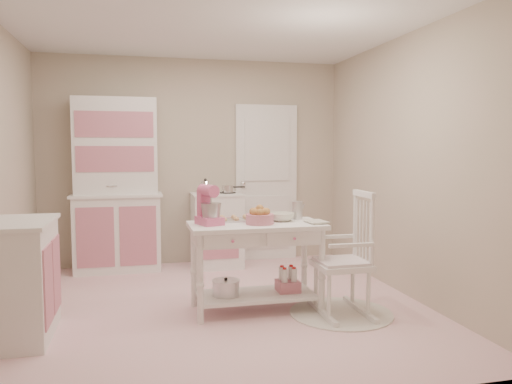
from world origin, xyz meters
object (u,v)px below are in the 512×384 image
(base_cabinet, at_px, (17,280))
(work_table, at_px, (256,267))
(rocking_chair, at_px, (342,253))
(bread_basket, at_px, (260,219))
(stand_mixer, at_px, (209,206))
(stove, at_px, (217,230))
(hutch, at_px, (117,185))

(base_cabinet, height_order, work_table, base_cabinet)
(rocking_chair, xyz_separation_m, bread_basket, (-0.69, 0.23, 0.30))
(stand_mixer, distance_m, bread_basket, 0.46)
(work_table, xyz_separation_m, bread_basket, (0.02, -0.05, 0.45))
(work_table, relative_size, bread_basket, 4.80)
(bread_basket, bearing_deg, stove, 93.09)
(rocking_chair, bearing_deg, work_table, 159.76)
(stove, bearing_deg, stand_mixer, -100.89)
(hutch, distance_m, stove, 1.33)
(hutch, distance_m, base_cabinet, 2.25)
(hutch, height_order, stand_mixer, hutch)
(bread_basket, bearing_deg, stand_mixer, 170.96)
(hutch, distance_m, work_table, 2.33)
(stove, distance_m, stand_mixer, 1.87)
(base_cabinet, height_order, bread_basket, base_cabinet)
(stove, height_order, stand_mixer, stand_mixer)
(hutch, relative_size, stove, 2.26)
(hutch, height_order, base_cabinet, hutch)
(base_cabinet, bearing_deg, stove, 47.12)
(base_cabinet, distance_m, bread_basket, 2.02)
(work_table, bearing_deg, hutch, 124.79)
(stand_mixer, height_order, bread_basket, stand_mixer)
(stand_mixer, bearing_deg, hutch, 95.75)
(stand_mixer, bearing_deg, work_table, -22.24)
(hutch, distance_m, rocking_chair, 2.95)
(rocking_chair, relative_size, work_table, 0.92)
(base_cabinet, relative_size, bread_basket, 3.68)
(stove, height_order, rocking_chair, rocking_chair)
(stove, xyz_separation_m, rocking_chair, (0.79, -2.07, 0.09))
(hutch, xyz_separation_m, base_cabinet, (-0.67, -2.07, -0.58))
(stove, bearing_deg, hutch, 177.61)
(base_cabinet, bearing_deg, bread_basket, 5.10)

